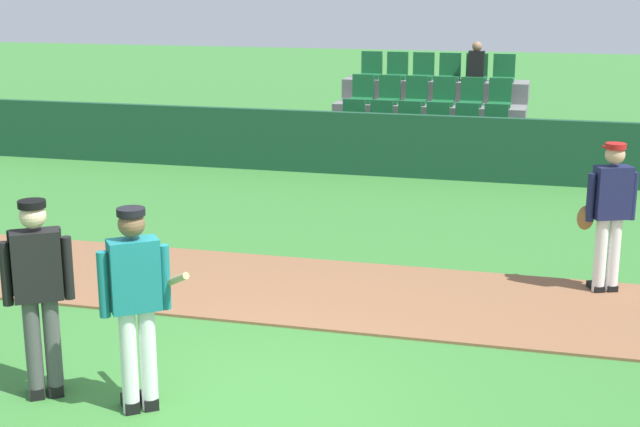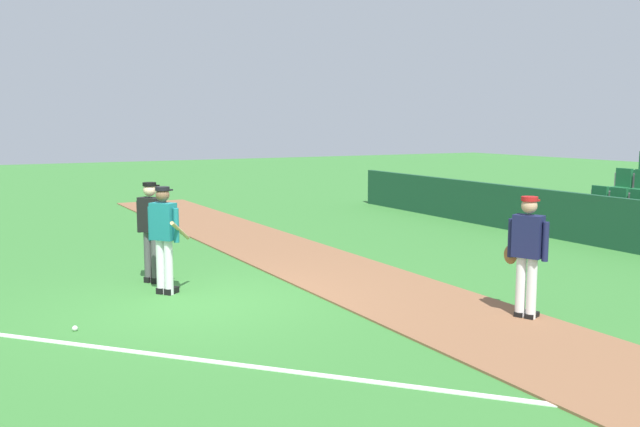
{
  "view_description": "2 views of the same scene",
  "coord_description": "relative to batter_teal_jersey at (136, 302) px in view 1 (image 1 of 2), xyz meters",
  "views": [
    {
      "loc": [
        2.52,
        -6.78,
        3.54
      ],
      "look_at": [
        0.2,
        2.04,
        1.19
      ],
      "focal_mm": 51.43,
      "sensor_mm": 36.0,
      "label": 1
    },
    {
      "loc": [
        10.22,
        -3.37,
        2.78
      ],
      "look_at": [
        -0.02,
        2.17,
        1.26
      ],
      "focal_mm": 39.08,
      "sensor_mm": 36.0,
      "label": 2
    }
  ],
  "objects": [
    {
      "name": "batter_teal_jersey",
      "position": [
        0.0,
        0.0,
        0.0
      ],
      "size": [
        0.72,
        0.7,
        1.76
      ],
      "color": "white",
      "rests_on": "ground"
    },
    {
      "name": "dugout_fence",
      "position": [
        0.74,
        9.84,
        -0.39
      ],
      "size": [
        20.0,
        0.16,
        1.16
      ],
      "primitive_type": "cube",
      "color": "#19472D",
      "rests_on": "ground"
    },
    {
      "name": "umpire_home_plate",
      "position": [
        -0.92,
        0.04,
        0.03
      ],
      "size": [
        0.53,
        0.47,
        1.76
      ],
      "color": "#4C4C4C",
      "rests_on": "ground"
    },
    {
      "name": "runner_navy_jersey",
      "position": [
        3.88,
        4.08,
        -0.01
      ],
      "size": [
        0.66,
        0.41,
        1.76
      ],
      "color": "white",
      "rests_on": "ground"
    },
    {
      "name": "infield_dirt_path",
      "position": [
        0.74,
        3.26,
        -0.95
      ],
      "size": [
        28.0,
        2.33,
        0.03
      ],
      "primitive_type": "cube",
      "color": "brown",
      "rests_on": "ground"
    },
    {
      "name": "ground_plane",
      "position": [
        0.74,
        0.31,
        -0.97
      ],
      "size": [
        80.0,
        80.0,
        0.0
      ],
      "primitive_type": "plane",
      "color": "#387A33"
    },
    {
      "name": "stadium_bleachers",
      "position": [
        0.74,
        11.72,
        -0.36
      ],
      "size": [
        3.9,
        2.95,
        2.3
      ],
      "color": "slate",
      "rests_on": "ground"
    }
  ]
}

